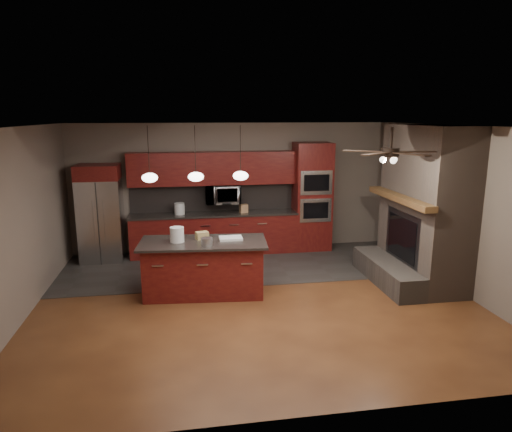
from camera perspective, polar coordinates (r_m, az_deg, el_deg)
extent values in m
plane|color=brown|center=(7.60, 0.01, -10.45)|extent=(7.00, 7.00, 0.00)
cube|color=white|center=(6.99, 0.01, 11.17)|extent=(7.00, 6.00, 0.02)
cube|color=#675C52|center=(10.09, -2.77, 3.59)|extent=(7.00, 0.02, 2.80)
cube|color=#675C52|center=(8.46, 24.10, 0.76)|extent=(0.02, 6.00, 2.80)
cube|color=#675C52|center=(7.46, -27.57, -1.05)|extent=(0.02, 6.00, 2.80)
cube|color=#2F2D2A|center=(9.26, -1.82, -6.12)|extent=(7.00, 2.40, 0.01)
cube|color=brown|center=(8.59, 20.42, 1.23)|extent=(0.80, 2.00, 2.80)
cube|color=#504942|center=(8.59, 16.01, -6.75)|extent=(0.50, 2.00, 0.40)
cube|color=#2D2D30|center=(8.53, 17.91, -2.63)|extent=(0.05, 1.20, 0.95)
cube|color=black|center=(8.52, 17.76, -2.64)|extent=(0.02, 1.00, 0.75)
cube|color=brown|center=(8.32, 17.50, 2.15)|extent=(0.22, 2.10, 0.10)
cube|color=maroon|center=(9.95, -5.23, -2.28)|extent=(3.55, 0.60, 0.86)
cube|color=black|center=(9.85, -5.29, 0.25)|extent=(3.59, 0.64, 0.04)
cube|color=black|center=(10.06, -5.44, 2.37)|extent=(3.55, 0.03, 0.60)
cube|color=maroon|center=(9.81, -5.45, 5.95)|extent=(3.55, 0.35, 0.70)
cube|color=maroon|center=(10.17, 7.01, 2.38)|extent=(0.80, 0.60, 2.38)
cube|color=silver|center=(9.93, 7.46, 0.71)|extent=(0.70, 0.03, 0.52)
cube|color=black|center=(9.91, 7.49, 0.69)|extent=(0.55, 0.02, 0.35)
cube|color=silver|center=(9.82, 7.56, 4.14)|extent=(0.70, 0.03, 0.52)
cube|color=black|center=(9.80, 7.59, 4.12)|extent=(0.55, 0.02, 0.35)
imported|color=silver|center=(9.83, -4.19, 2.75)|extent=(0.73, 0.41, 0.50)
cube|color=silver|center=(9.89, -18.77, -0.52)|extent=(0.85, 0.72, 1.69)
cube|color=#2D2D30|center=(9.54, -19.12, -1.01)|extent=(0.02, 0.02, 1.67)
cube|color=silver|center=(9.54, -19.74, -0.74)|extent=(0.03, 0.03, 0.85)
cube|color=silver|center=(9.50, -18.55, -0.70)|extent=(0.03, 0.03, 0.85)
cube|color=maroon|center=(9.72, -19.19, 5.20)|extent=(0.85, 0.72, 0.30)
cube|color=maroon|center=(7.75, -6.55, -6.58)|extent=(2.00, 0.97, 0.88)
cube|color=black|center=(7.61, -6.64, -3.31)|extent=(2.16, 1.13, 0.04)
cylinder|color=silver|center=(7.61, -9.84, -2.30)|extent=(0.31, 0.31, 0.25)
cylinder|color=silver|center=(7.35, -6.18, -3.21)|extent=(0.25, 0.25, 0.12)
cube|color=white|center=(7.69, -3.18, -2.78)|extent=(0.38, 0.27, 0.04)
cube|color=tan|center=(7.72, -6.76, -2.44)|extent=(0.23, 0.20, 0.13)
cylinder|color=silver|center=(9.79, -9.54, 0.91)|extent=(0.26, 0.26, 0.24)
cube|color=tan|center=(9.84, -1.56, 0.95)|extent=(0.19, 0.16, 0.18)
cylinder|color=black|center=(7.64, -13.31, 8.02)|extent=(0.01, 0.01, 0.78)
ellipsoid|color=white|center=(7.68, -13.14, 4.68)|extent=(0.26, 0.26, 0.16)
cylinder|color=black|center=(7.62, -7.62, 8.24)|extent=(0.01, 0.01, 0.78)
ellipsoid|color=white|center=(7.67, -7.52, 4.88)|extent=(0.26, 0.26, 0.16)
cylinder|color=black|center=(7.68, -1.96, 8.37)|extent=(0.01, 0.01, 0.78)
ellipsoid|color=white|center=(7.73, -1.94, 5.04)|extent=(0.26, 0.26, 0.16)
cylinder|color=black|center=(6.78, 16.58, 9.34)|extent=(0.04, 0.04, 0.30)
cylinder|color=black|center=(6.79, 16.47, 7.66)|extent=(0.24, 0.24, 0.12)
cube|color=#311E13|center=(6.96, 19.31, 7.58)|extent=(0.60, 0.12, 0.01)
cube|color=#311E13|center=(7.17, 16.07, 7.91)|extent=(0.30, 0.61, 0.01)
cube|color=#311E13|center=(6.87, 13.33, 7.88)|extent=(0.56, 0.45, 0.01)
cube|color=#311E13|center=(6.46, 14.85, 7.53)|extent=(0.56, 0.45, 0.01)
cube|color=#311E13|center=(6.52, 18.78, 7.32)|extent=(0.30, 0.61, 0.01)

